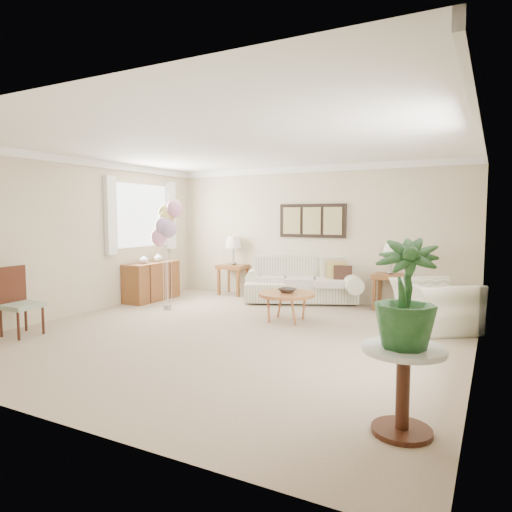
# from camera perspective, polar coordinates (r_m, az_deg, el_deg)

# --- Properties ---
(ground_plane) EXTENTS (6.00, 6.00, 0.00)m
(ground_plane) POSITION_cam_1_polar(r_m,az_deg,el_deg) (6.42, -2.71, -9.78)
(ground_plane) COLOR tan
(room_shell) EXTENTS (6.04, 6.04, 2.60)m
(room_shell) POSITION_cam_1_polar(r_m,az_deg,el_deg) (6.35, -3.20, 4.89)
(room_shell) COLOR tan
(room_shell) RESTS_ON ground
(wall_art_triptych) EXTENTS (1.35, 0.06, 0.65)m
(wall_art_triptych) POSITION_cam_1_polar(r_m,az_deg,el_deg) (8.89, 7.03, 4.39)
(wall_art_triptych) COLOR black
(wall_art_triptych) RESTS_ON ground
(sofa) EXTENTS (2.63, 1.65, 0.85)m
(sofa) POSITION_cam_1_polar(r_m,az_deg,el_deg) (8.83, 5.78, -3.50)
(sofa) COLOR white
(sofa) RESTS_ON ground
(end_table_left) EXTENTS (0.58, 0.52, 0.63)m
(end_table_left) POSITION_cam_1_polar(r_m,az_deg,el_deg) (9.55, -2.84, -1.69)
(end_table_left) COLOR brown
(end_table_left) RESTS_ON ground
(end_table_right) EXTENTS (0.58, 0.52, 0.63)m
(end_table_right) POSITION_cam_1_polar(r_m,az_deg,el_deg) (8.35, 16.46, -2.85)
(end_table_right) COLOR brown
(end_table_right) RESTS_ON ground
(lamp_left) EXTENTS (0.33, 0.33, 0.59)m
(lamp_left) POSITION_cam_1_polar(r_m,az_deg,el_deg) (9.50, -2.86, 1.62)
(lamp_left) COLOR gray
(lamp_left) RESTS_ON end_table_left
(lamp_right) EXTENTS (0.30, 0.30, 0.53)m
(lamp_right) POSITION_cam_1_polar(r_m,az_deg,el_deg) (8.30, 16.55, 0.61)
(lamp_right) COLOR gray
(lamp_right) RESTS_ON end_table_right
(coffee_table) EXTENTS (0.89, 0.89, 0.45)m
(coffee_table) POSITION_cam_1_polar(r_m,az_deg,el_deg) (7.14, 3.83, -4.89)
(coffee_table) COLOR #A4642A
(coffee_table) RESTS_ON ground
(decor_bowl) EXTENTS (0.31, 0.31, 0.07)m
(decor_bowl) POSITION_cam_1_polar(r_m,az_deg,el_deg) (7.16, 3.92, -4.31)
(decor_bowl) COLOR #322A25
(decor_bowl) RESTS_ON coffee_table
(armchair) EXTENTS (1.40, 1.44, 0.71)m
(armchair) POSITION_cam_1_polar(r_m,az_deg,el_deg) (7.10, 21.36, -5.76)
(armchair) COLOR white
(armchair) RESTS_ON ground
(side_table) EXTENTS (0.62, 0.62, 0.67)m
(side_table) POSITION_cam_1_polar(r_m,az_deg,el_deg) (3.68, 17.95, -13.20)
(side_table) COLOR silver
(side_table) RESTS_ON ground
(potted_plant) EXTENTS (0.50, 0.50, 0.81)m
(potted_plant) POSITION_cam_1_polar(r_m,az_deg,el_deg) (3.52, 18.16, -4.49)
(potted_plant) COLOR #154517
(potted_plant) RESTS_ON side_table
(accent_chair) EXTENTS (0.49, 0.49, 0.95)m
(accent_chair) POSITION_cam_1_polar(r_m,az_deg,el_deg) (7.10, -27.61, -4.87)
(accent_chair) COLOR gray
(accent_chair) RESTS_ON ground
(credenza) EXTENTS (0.46, 1.20, 0.74)m
(credenza) POSITION_cam_1_polar(r_m,az_deg,el_deg) (9.14, -12.91, -3.10)
(credenza) COLOR brown
(credenza) RESTS_ON ground
(vase_white) EXTENTS (0.19, 0.19, 0.17)m
(vase_white) POSITION_cam_1_polar(r_m,az_deg,el_deg) (8.90, -13.86, -0.38)
(vase_white) COLOR silver
(vase_white) RESTS_ON credenza
(vase_sage) EXTENTS (0.18, 0.18, 0.18)m
(vase_sage) POSITION_cam_1_polar(r_m,az_deg,el_deg) (9.21, -12.15, -0.15)
(vase_sage) COLOR #B6BAB5
(vase_sage) RESTS_ON credenza
(balloon_cluster) EXTENTS (0.52, 0.45, 1.93)m
(balloon_cluster) POSITION_cam_1_polar(r_m,az_deg,el_deg) (8.08, -11.15, 4.12)
(balloon_cluster) COLOR gray
(balloon_cluster) RESTS_ON ground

